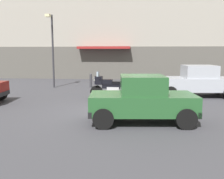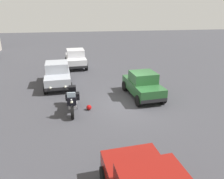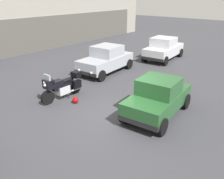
% 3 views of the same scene
% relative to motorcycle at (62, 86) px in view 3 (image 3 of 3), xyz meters
% --- Properties ---
extents(ground_plane, '(80.00, 80.00, 0.00)m').
position_rel_motorcycle_xyz_m(ground_plane, '(0.30, -2.98, -0.62)').
color(ground_plane, '#38383D').
extents(motorcycle, '(2.26, 0.76, 1.36)m').
position_rel_motorcycle_xyz_m(motorcycle, '(0.00, 0.00, 0.00)').
color(motorcycle, black).
rests_on(motorcycle, ground).
extents(helmet, '(0.28, 0.28, 0.28)m').
position_rel_motorcycle_xyz_m(helmet, '(-0.02, -0.85, -0.48)').
color(helmet, '#990C0C').
rests_on(helmet, ground).
extents(car_hatchback_near, '(3.95, 2.00, 1.64)m').
position_rel_motorcycle_xyz_m(car_hatchback_near, '(4.29, 1.03, 0.19)').
color(car_hatchback_near, '#9EA3AD').
rests_on(car_hatchback_near, ground).
extents(car_compact_side, '(3.57, 1.96, 1.56)m').
position_rel_motorcycle_xyz_m(car_compact_side, '(1.32, -4.23, 0.15)').
color(car_compact_side, '#235128').
rests_on(car_compact_side, ground).
extents(car_wagon_end, '(3.97, 2.04, 1.64)m').
position_rel_motorcycle_xyz_m(car_wagon_end, '(9.26, -0.27, 0.19)').
color(car_wagon_end, silver).
rests_on(car_wagon_end, ground).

